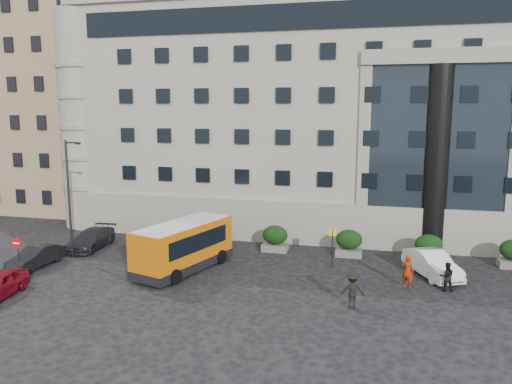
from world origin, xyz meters
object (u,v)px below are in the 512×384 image
minibus (184,244)px  parked_car_b (36,257)px  no_entry_sign (17,249)px  white_taxi (432,264)px  parked_car_c (92,239)px  hedge_d (428,248)px  hedge_a (206,234)px  pedestrian_c (352,290)px  bus_stop_sign (332,241)px  parked_car_d (92,213)px  hedge_b (275,238)px  pedestrian_a (408,271)px  street_lamp (70,194)px  red_truck (101,203)px  pedestrian_b (447,277)px  hedge_c (349,243)px

minibus → parked_car_b: size_ratio=1.87×
no_entry_sign → minibus: 10.05m
no_entry_sign → white_taxi: 25.25m
parked_car_c → hedge_d: bearing=2.9°
hedge_a → pedestrian_c: (11.13, -9.12, 0.02)m
bus_stop_sign → parked_car_d: size_ratio=0.55×
bus_stop_sign → minibus: (-9.00, -2.76, -0.06)m
hedge_b → pedestrian_c: size_ratio=0.97×
parked_car_c → pedestrian_c: 20.18m
hedge_d → pedestrian_a: size_ratio=0.95×
street_lamp → hedge_d: bearing=11.5°
bus_stop_sign → hedge_b: bearing=146.9°
street_lamp → pedestrian_a: 22.22m
hedge_d → parked_car_c: 23.67m
hedge_a → white_taxi: hedge_a is taller
bus_stop_sign → parked_car_c: 17.46m
parked_car_c → white_taxi: 23.49m
hedge_b → red_truck: bearing=160.4°
hedge_b → no_entry_sign: (-14.20, -8.84, 0.72)m
parked_car_b → no_entry_sign: bearing=-86.9°
red_truck → parked_car_d: 1.23m
parked_car_d → pedestrian_c: bearing=-35.3°
hedge_b → hedge_d: (10.40, 0.00, 0.00)m
hedge_a → parked_car_d: size_ratio=0.40×
bus_stop_sign → white_taxi: 6.13m
no_entry_sign → red_truck: 15.48m
hedge_a → parked_car_b: (-8.96, -7.27, -0.25)m
street_lamp → bus_stop_sign: (17.44, 2.00, -2.64)m
no_entry_sign → white_taxi: size_ratio=0.49×
pedestrian_c → minibus: bearing=-27.1°
no_entry_sign → parked_car_d: size_ratio=0.51×
no_entry_sign → parked_car_c: (1.07, 6.32, -0.96)m
parked_car_c → pedestrian_a: pedestrian_a is taller
bus_stop_sign → pedestrian_c: size_ratio=1.33×
hedge_a → no_entry_sign: size_ratio=0.79×
bus_stop_sign → red_truck: bearing=157.5°
parked_car_b → pedestrian_c: 20.18m
no_entry_sign → pedestrian_b: (25.10, 3.38, -0.82)m
no_entry_sign → parked_car_b: size_ratio=0.57×
no_entry_sign → street_lamp: bearing=75.3°
minibus → parked_car_c: (-8.43, 3.04, -0.97)m
parked_car_b → parked_car_d: size_ratio=0.90×
hedge_d → pedestrian_c: (-4.47, -9.12, 0.02)m
hedge_a → parked_car_b: bearing=-141.0°
minibus → parked_car_b: bearing=-152.5°
hedge_b → parked_car_b: hedge_b is taller
parked_car_b → hedge_c: bearing=25.0°
hedge_a → parked_car_d: (-13.00, 5.71, -0.30)m
parked_car_c → bus_stop_sign: bearing=-4.1°
red_truck → no_entry_sign: bearing=-66.0°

